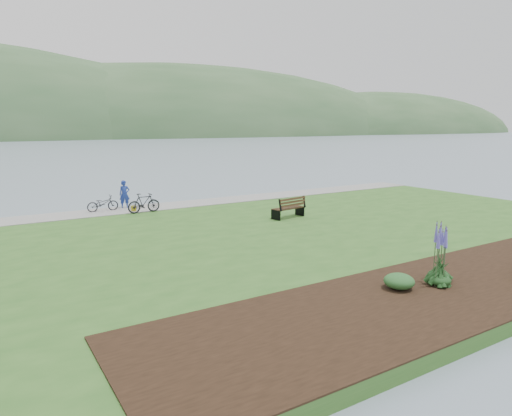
{
  "coord_description": "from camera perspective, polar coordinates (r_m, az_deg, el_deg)",
  "views": [
    {
      "loc": [
        -10.68,
        -17.35,
        4.94
      ],
      "look_at": [
        -0.19,
        -0.44,
        1.3
      ],
      "focal_mm": 32.0,
      "sensor_mm": 36.0,
      "label": 1
    }
  ],
  "objects": [
    {
      "name": "park_bench",
      "position": [
        22.52,
        4.24,
        0.09
      ],
      "size": [
        1.82,
        0.97,
        1.08
      ],
      "rotation": [
        0.0,
        0.0,
        0.16
      ],
      "color": "#312013",
      "rests_on": "lawn"
    },
    {
      "name": "pannier",
      "position": [
        25.06,
        -15.05,
        -0.07
      ],
      "size": [
        0.21,
        0.31,
        0.31
      ],
      "primitive_type": "cube",
      "rotation": [
        0.0,
        0.0,
        0.1
      ],
      "color": "gold",
      "rests_on": "lawn"
    },
    {
      "name": "garden_bed",
      "position": [
        16.27,
        28.26,
        -7.04
      ],
      "size": [
        24.0,
        4.4,
        0.04
      ],
      "primitive_type": "cube",
      "color": "black",
      "rests_on": "lawn"
    },
    {
      "name": "ground",
      "position": [
        20.97,
        -0.19,
        -3.26
      ],
      "size": [
        600.0,
        600.0,
        0.0
      ],
      "primitive_type": "plane",
      "color": "slate",
      "rests_on": "ground"
    },
    {
      "name": "person",
      "position": [
        26.05,
        -16.13,
        1.94
      ],
      "size": [
        0.71,
        0.53,
        1.81
      ],
      "primitive_type": "imported",
      "rotation": [
        0.0,
        0.0,
        -0.13
      ],
      "color": "navy",
      "rests_on": "lawn"
    },
    {
      "name": "echium_5",
      "position": [
        14.36,
        22.01,
        -5.44
      ],
      "size": [
        0.62,
        0.62,
        1.94
      ],
      "color": "#133414",
      "rests_on": "garden_bed"
    },
    {
      "name": "bicycle_a",
      "position": [
        25.53,
        -18.62,
        0.54
      ],
      "size": [
        0.57,
        1.62,
        0.85
      ],
      "primitive_type": "imported",
      "rotation": [
        0.0,
        0.0,
        1.57
      ],
      "color": "black",
      "rests_on": "lawn"
    },
    {
      "name": "lawn",
      "position": [
        19.29,
        2.93,
        -3.87
      ],
      "size": [
        34.0,
        20.0,
        0.4
      ],
      "primitive_type": "cube",
      "color": "#2C591F",
      "rests_on": "ground"
    },
    {
      "name": "shoreline_path",
      "position": [
        26.88,
        -7.93,
        0.58
      ],
      "size": [
        34.0,
        2.2,
        0.03
      ],
      "primitive_type": "cube",
      "color": "gray",
      "rests_on": "lawn"
    },
    {
      "name": "shrub_0",
      "position": [
        13.46,
        17.46,
        -8.72
      ],
      "size": [
        0.84,
        0.84,
        0.42
      ],
      "primitive_type": "ellipsoid",
      "color": "#1E4C21",
      "rests_on": "garden_bed"
    },
    {
      "name": "bicycle_b",
      "position": [
        24.53,
        -13.84,
        0.62
      ],
      "size": [
        0.54,
        1.73,
        1.03
      ],
      "primitive_type": "imported",
      "rotation": [
        0.0,
        0.0,
        1.6
      ],
      "color": "black",
      "rests_on": "lawn"
    },
    {
      "name": "echium_4",
      "position": [
        13.92,
        22.19,
        -5.57
      ],
      "size": [
        0.62,
        0.62,
        2.13
      ],
      "color": "#133414",
      "rests_on": "garden_bed"
    },
    {
      "name": "far_hillside",
      "position": [
        189.91,
        -22.75,
        8.08
      ],
      "size": [
        580.0,
        80.0,
        38.0
      ],
      "primitive_type": null,
      "color": "#325630",
      "rests_on": "ground"
    }
  ]
}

